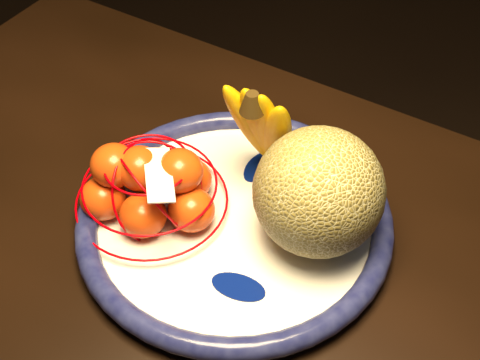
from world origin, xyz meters
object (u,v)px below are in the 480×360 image
Objects in this scene: banana_bunch at (265,125)px; cantaloupe at (319,192)px; fruit_bowl at (234,220)px; mandarin_bag at (150,186)px.

cantaloupe is at bearing -28.08° from banana_bunch.
banana_bunch reaches higher than fruit_bowl.
cantaloupe reaches higher than mandarin_bag.
fruit_bowl is at bearing 25.72° from mandarin_bag.
fruit_bowl is 0.11m from banana_bunch.
banana_bunch is at bearing 102.17° from fruit_bowl.
cantaloupe is at bearing 24.73° from fruit_bowl.
banana_bunch is (-0.02, 0.08, 0.08)m from fruit_bowl.
banana_bunch is (-0.10, 0.04, 0.01)m from cantaloupe.
mandarin_bag is (-0.07, -0.12, -0.04)m from banana_bunch.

